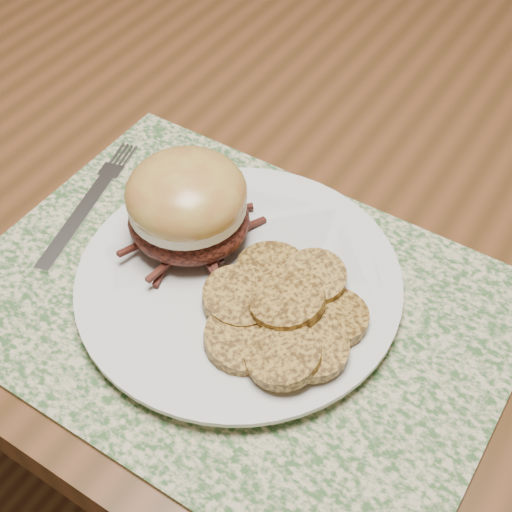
{
  "coord_description": "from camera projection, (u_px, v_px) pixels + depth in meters",
  "views": [
    {
      "loc": [
        0.47,
        -0.56,
        1.23
      ],
      "look_at": [
        0.26,
        -0.23,
        0.79
      ],
      "focal_mm": 50.0,
      "sensor_mm": 36.0,
      "label": 1
    }
  ],
  "objects": [
    {
      "name": "ground",
      "position": [
        208.0,
        395.0,
        1.4
      ],
      "size": [
        3.5,
        3.5,
        0.0
      ],
      "primitive_type": "plane",
      "color": "#4E2B1A",
      "rests_on": "ground"
    },
    {
      "name": "dining_table",
      "position": [
        182.0,
        122.0,
        0.9
      ],
      "size": [
        1.5,
        0.9,
        0.75
      ],
      "color": "brown",
      "rests_on": "ground"
    },
    {
      "name": "placemat",
      "position": [
        237.0,
        304.0,
        0.6
      ],
      "size": [
        0.45,
        0.33,
        0.0
      ],
      "primitive_type": "cube",
      "color": "#375C2F",
      "rests_on": "dining_table"
    },
    {
      "name": "dinner_plate",
      "position": [
        239.0,
        282.0,
        0.61
      ],
      "size": [
        0.26,
        0.26,
        0.02
      ],
      "primitive_type": "cylinder",
      "color": "silver",
      "rests_on": "placemat"
    },
    {
      "name": "pork_sandwich",
      "position": [
        187.0,
        205.0,
        0.6
      ],
      "size": [
        0.12,
        0.12,
        0.08
      ],
      "rotation": [
        0.0,
        0.0,
        0.19
      ],
      "color": "black",
      "rests_on": "dinner_plate"
    },
    {
      "name": "roasted_potatoes",
      "position": [
        284.0,
        313.0,
        0.56
      ],
      "size": [
        0.14,
        0.16,
        0.04
      ],
      "color": "#A37930",
      "rests_on": "dinner_plate"
    },
    {
      "name": "fork",
      "position": [
        90.0,
        202.0,
        0.68
      ],
      "size": [
        0.06,
        0.18,
        0.0
      ],
      "rotation": [
        0.0,
        0.0,
        0.24
      ],
      "color": "silver",
      "rests_on": "placemat"
    }
  ]
}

